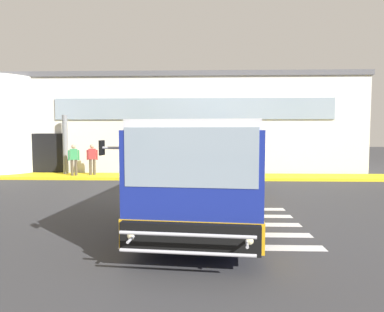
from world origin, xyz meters
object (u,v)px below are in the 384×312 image
at_px(safety_bollard_yellow, 244,173).
at_px(passenger_by_doorway, 92,158).
at_px(entry_support_column, 65,144).
at_px(bus_main_foreground, 212,165).
at_px(passenger_near_column, 74,158).

bearing_deg(safety_bollard_yellow, passenger_by_doorway, 170.97).
xyz_separation_m(entry_support_column, bus_main_foreground, (8.05, -6.88, -0.46)).
distance_m(passenger_by_doorway, safety_bollard_yellow, 8.23).
bearing_deg(bus_main_foreground, passenger_near_column, 140.14).
xyz_separation_m(entry_support_column, safety_bollard_yellow, (9.79, -1.80, -1.34)).
height_order(bus_main_foreground, passenger_by_doorway, bus_main_foreground).
height_order(passenger_by_doorway, safety_bollard_yellow, passenger_by_doorway).
height_order(entry_support_column, passenger_by_doorway, entry_support_column).
height_order(bus_main_foreground, passenger_near_column, bus_main_foreground).
height_order(entry_support_column, bus_main_foreground, entry_support_column).
distance_m(passenger_near_column, safety_bollard_yellow, 9.08).
distance_m(entry_support_column, safety_bollard_yellow, 10.05).
relative_size(entry_support_column, passenger_near_column, 1.96).
bearing_deg(safety_bollard_yellow, bus_main_foreground, -109.00).
bearing_deg(bus_main_foreground, safety_bollard_yellow, 71.00).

